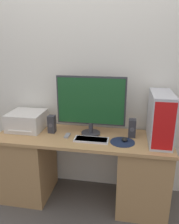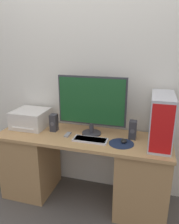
# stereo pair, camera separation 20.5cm
# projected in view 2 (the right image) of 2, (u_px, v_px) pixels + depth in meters

# --- Properties ---
(ground_plane) EXTENTS (12.00, 12.00, 0.00)m
(ground_plane) POSITION_uv_depth(u_px,v_px,m) (74.00, 216.00, 2.12)
(ground_plane) COLOR #4C4742
(wall_back) EXTENTS (6.40, 0.05, 2.70)m
(wall_back) POSITION_uv_depth(u_px,v_px,m) (92.00, 68.00, 2.26)
(wall_back) COLOR silver
(wall_back) RESTS_ON ground_plane
(desk) EXTENTS (1.70, 0.55, 0.73)m
(desk) POSITION_uv_depth(u_px,v_px,m) (83.00, 167.00, 2.25)
(desk) COLOR tan
(desk) RESTS_ON ground_plane
(monitor) EXTENTS (0.67, 0.19, 0.58)m
(monitor) POSITION_uv_depth(u_px,v_px,m) (92.00, 103.00, 2.10)
(monitor) COLOR #333338
(monitor) RESTS_ON desk
(keyboard) EXTENTS (0.32, 0.13, 0.02)m
(keyboard) POSITION_uv_depth(u_px,v_px,m) (90.00, 140.00, 2.04)
(keyboard) COLOR silver
(keyboard) RESTS_ON desk
(mousepad) EXTENTS (0.23, 0.23, 0.00)m
(mousepad) POSITION_uv_depth(u_px,v_px,m) (121.00, 144.00, 1.98)
(mousepad) COLOR #19233D
(mousepad) RESTS_ON desk
(mouse) EXTENTS (0.05, 0.08, 0.03)m
(mouse) POSITION_uv_depth(u_px,v_px,m) (124.00, 141.00, 1.99)
(mouse) COLOR black
(mouse) RESTS_ON mousepad
(computer_tower) EXTENTS (0.19, 0.47, 0.46)m
(computer_tower) POSITION_uv_depth(u_px,v_px,m) (161.00, 120.00, 1.91)
(computer_tower) COLOR #B2B2B7
(computer_tower) RESTS_ON desk
(printer) EXTENTS (0.35, 0.34, 0.18)m
(printer) POSITION_uv_depth(u_px,v_px,m) (31.00, 119.00, 2.36)
(printer) COLOR beige
(printer) RESTS_ON desk
(speaker_left) EXTENTS (0.07, 0.08, 0.18)m
(speaker_left) POSITION_uv_depth(u_px,v_px,m) (54.00, 123.00, 2.25)
(speaker_left) COLOR #2D2D33
(speaker_left) RESTS_ON desk
(speaker_right) EXTENTS (0.07, 0.08, 0.18)m
(speaker_right) POSITION_uv_depth(u_px,v_px,m) (133.00, 130.00, 2.06)
(speaker_right) COLOR #2D2D33
(speaker_right) RESTS_ON desk
(remote_control) EXTENTS (0.04, 0.10, 0.02)m
(remote_control) POSITION_uv_depth(u_px,v_px,m) (68.00, 135.00, 2.16)
(remote_control) COLOR gray
(remote_control) RESTS_ON desk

